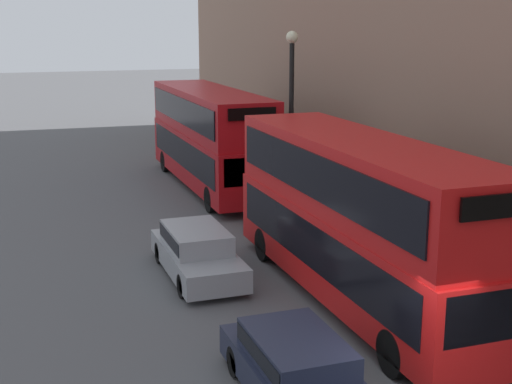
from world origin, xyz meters
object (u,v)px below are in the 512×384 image
bus_leading (359,214)px  pedestrian (309,191)px  bus_second_in_queue (210,134)px  car_dark_sedan (297,369)px  car_hatchback (197,251)px

bus_leading → pedestrian: (2.39, 8.61, -1.54)m
bus_second_in_queue → car_dark_sedan: 18.47m
car_dark_sedan → bus_leading: bearing=51.0°
car_hatchback → pedestrian: bearing=42.8°
bus_leading → car_hatchback: bearing=136.4°
bus_leading → car_hatchback: (-3.40, 3.24, -1.61)m
car_dark_sedan → car_hatchback: car_hatchback is taller
bus_second_in_queue → pedestrian: bearing=-65.6°
bus_leading → bus_second_in_queue: size_ratio=0.97×
pedestrian → bus_second_in_queue: bearing=114.4°
bus_second_in_queue → car_hatchback: 11.30m
bus_leading → bus_second_in_queue: 13.89m
bus_second_in_queue → pedestrian: bus_second_in_queue is taller
bus_leading → bus_second_in_queue: (0.00, 13.89, 0.01)m
car_dark_sedan → pedestrian: size_ratio=2.54×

